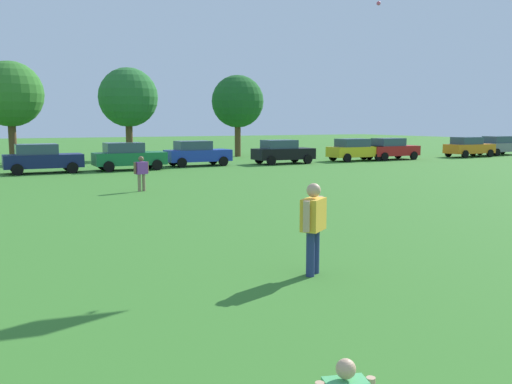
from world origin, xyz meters
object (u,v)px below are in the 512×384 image
(parked_car_green_2, at_px, (128,156))
(tree_right, at_px, (128,98))
(parked_car_orange_7, at_px, (469,147))
(parked_car_blue_3, at_px, (197,153))
(tree_center, at_px, (10,94))
(parked_car_yellow_5, at_px, (355,150))
(bystander_near_trees, at_px, (141,170))
(parked_car_red_6, at_px, (391,149))
(adult_bystander, at_px, (313,221))
(parked_car_navy_1, at_px, (42,158))
(tree_far_right, at_px, (238,102))
(parked_car_gray_8, at_px, (499,145))
(parked_car_black_4, at_px, (282,152))

(parked_car_green_2, height_order, tree_right, tree_right)
(parked_car_green_2, bearing_deg, parked_car_orange_7, -0.50)
(parked_car_blue_3, distance_m, tree_center, 14.38)
(parked_car_green_2, height_order, parked_car_yellow_5, same)
(bystander_near_trees, distance_m, parked_car_red_6, 25.21)
(adult_bystander, height_order, parked_car_navy_1, adult_bystander)
(parked_car_yellow_5, distance_m, parked_car_red_6, 3.38)
(adult_bystander, relative_size, tree_center, 0.25)
(parked_car_orange_7, xyz_separation_m, tree_far_right, (-17.16, 9.35, 3.78))
(bystander_near_trees, xyz_separation_m, parked_car_blue_3, (6.96, 11.78, -0.03))
(tree_far_right, bearing_deg, tree_right, 178.04)
(parked_car_orange_7, relative_size, parked_car_gray_8, 1.00)
(tree_right, bearing_deg, adult_bystander, -98.32)
(parked_car_black_4, xyz_separation_m, parked_car_orange_7, (17.84, -0.42, 0.00))
(parked_car_green_2, xyz_separation_m, tree_center, (-5.93, 9.66, 4.03))
(parked_car_blue_3, distance_m, tree_right, 9.53)
(adult_bystander, relative_size, parked_car_navy_1, 0.41)
(tree_far_right, bearing_deg, bystander_near_trees, -124.75)
(tree_center, distance_m, tree_far_right, 17.60)
(parked_car_gray_8, bearing_deg, parked_car_orange_7, -170.99)
(parked_car_black_4, bearing_deg, tree_right, 132.70)
(parked_car_green_2, distance_m, parked_car_black_4, 10.97)
(tree_right, bearing_deg, parked_car_blue_3, -73.56)
(parked_car_green_2, bearing_deg, adult_bystander, -95.91)
(tree_far_right, bearing_deg, parked_car_orange_7, -28.58)
(parked_car_orange_7, bearing_deg, adult_bystander, -141.85)
(parked_car_gray_8, bearing_deg, adult_bystander, -144.82)
(parked_car_green_2, xyz_separation_m, parked_car_gray_8, (33.44, 0.48, 0.00))
(parked_car_gray_8, bearing_deg, parked_car_black_4, -179.20)
(parked_car_green_2, height_order, parked_car_red_6, same)
(bystander_near_trees, xyz_separation_m, parked_car_red_6, (22.78, 10.80, -0.03))
(parked_car_yellow_5, xyz_separation_m, parked_car_orange_7, (11.48, -0.48, 0.00))
(parked_car_black_4, distance_m, parked_car_gray_8, 22.47)
(adult_bystander, height_order, tree_center, tree_center)
(bystander_near_trees, bearing_deg, parked_car_orange_7, 2.17)
(parked_car_yellow_5, xyz_separation_m, tree_center, (-23.27, 9.43, 4.03))
(parked_car_black_4, distance_m, parked_car_yellow_5, 6.36)
(parked_car_yellow_5, height_order, parked_car_red_6, same)
(tree_center, xyz_separation_m, tree_far_right, (17.59, -0.56, -0.25))
(parked_car_navy_1, xyz_separation_m, parked_car_gray_8, (38.39, 0.31, 0.00))
(parked_car_red_6, distance_m, parked_car_gray_8, 12.73)
(parked_car_yellow_5, bearing_deg, parked_car_navy_1, -179.85)
(tree_center, bearing_deg, bystander_near_trees, -79.24)
(bystander_near_trees, bearing_deg, parked_car_yellow_5, 12.86)
(parked_car_orange_7, bearing_deg, parked_car_navy_1, 179.29)
(parked_car_navy_1, distance_m, tree_far_right, 19.23)
(parked_car_gray_8, bearing_deg, tree_center, 166.88)
(parked_car_green_2, distance_m, tree_center, 12.03)
(adult_bystander, height_order, tree_right, tree_right)
(adult_bystander, xyz_separation_m, tree_far_right, (14.23, 34.00, 3.58))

